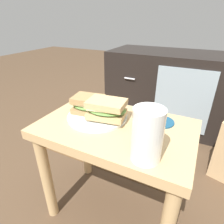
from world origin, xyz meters
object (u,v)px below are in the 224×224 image
at_px(tv_cabinet, 170,89).
at_px(sandwich_front, 88,104).
at_px(beer_glass, 147,136).
at_px(coaster, 161,122).
at_px(sandwich_back, 107,109).
at_px(plate, 97,116).

bearing_deg(tv_cabinet, sandwich_front, -100.48).
relative_size(beer_glass, coaster, 1.60).
bearing_deg(sandwich_back, coaster, 23.21).
distance_m(plate, coaster, 0.24).
xyz_separation_m(sandwich_front, beer_glass, (0.29, -0.15, 0.03)).
relative_size(plate, sandwich_back, 1.44).
bearing_deg(beer_glass, sandwich_back, 144.69).
bearing_deg(coaster, tv_cabinet, 97.26).
height_order(plate, beer_glass, beer_glass).
relative_size(tv_cabinet, sandwich_front, 7.00).
bearing_deg(sandwich_back, plate, 169.61).
height_order(tv_cabinet, sandwich_front, tv_cabinet).
xyz_separation_m(sandwich_back, coaster, (0.19, 0.08, -0.05)).
bearing_deg(plate, beer_glass, -31.34).
bearing_deg(sandwich_front, beer_glass, -28.42).
relative_size(sandwich_back, coaster, 1.69).
height_order(sandwich_front, coaster, sandwich_front).
bearing_deg(beer_glass, plate, 148.66).
height_order(plate, sandwich_back, sandwich_back).
height_order(sandwich_front, beer_glass, beer_glass).
height_order(tv_cabinet, coaster, tv_cabinet).
distance_m(sandwich_front, coaster, 0.29).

